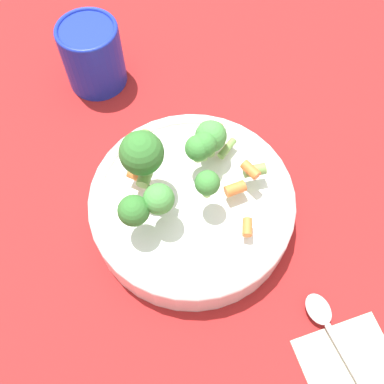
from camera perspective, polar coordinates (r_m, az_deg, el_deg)
ground_plane at (r=0.56m, az=0.00°, el=-2.89°), size 3.00×3.00×0.00m
bowl at (r=0.54m, az=0.00°, el=-1.65°), size 0.24×0.24×0.05m
pasta_salad at (r=0.49m, az=-2.41°, el=3.57°), size 0.16×0.15×0.09m
cup at (r=0.66m, az=-12.53°, el=16.66°), size 0.08×0.08×0.10m
spoon at (r=0.53m, az=18.14°, el=-17.94°), size 0.08×0.18×0.01m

